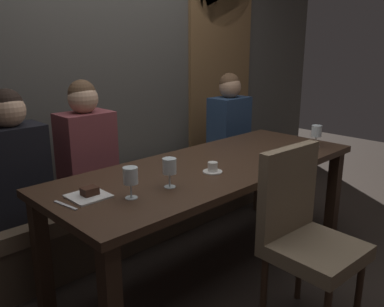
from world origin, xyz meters
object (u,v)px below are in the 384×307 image
at_px(dessert_plate, 89,194).
at_px(chair_near_side, 303,228).
at_px(diner_far_end, 229,119).
at_px(wine_glass_far_left, 169,167).
at_px(diner_bearded, 86,143).
at_px(wine_glass_near_right, 316,132).
at_px(wine_glass_center_back, 130,176).
at_px(diner_redhead, 14,159).
at_px(dining_table, 212,177).
at_px(banquette_bench, 148,207).
at_px(fork_on_table, 65,205).
at_px(espresso_cup, 213,168).

bearing_deg(dessert_plate, chair_near_side, -43.88).
height_order(diner_far_end, wine_glass_far_left, diner_far_end).
bearing_deg(diner_bearded, wine_glass_near_right, -34.85).
xyz_separation_m(chair_near_side, wine_glass_center_back, (-0.66, 0.61, 0.30)).
relative_size(diner_redhead, wine_glass_near_right, 4.87).
xyz_separation_m(diner_redhead, dessert_plate, (0.11, -0.66, -0.07)).
bearing_deg(chair_near_side, diner_bearded, 106.35).
height_order(dining_table, dessert_plate, dessert_plate).
bearing_deg(wine_glass_near_right, wine_glass_far_left, 175.49).
relative_size(banquette_bench, diner_redhead, 3.13).
bearing_deg(diner_far_end, chair_near_side, -126.26).
relative_size(banquette_bench, diner_far_end, 3.18).
xyz_separation_m(wine_glass_near_right, fork_on_table, (-1.91, 0.27, -0.11)).
distance_m(dining_table, diner_redhead, 1.23).
distance_m(wine_glass_center_back, dessert_plate, 0.24).
bearing_deg(espresso_cup, fork_on_table, 170.77).
relative_size(diner_bearded, wine_glass_near_right, 4.99).
bearing_deg(chair_near_side, wine_glass_far_left, 124.96).
bearing_deg(espresso_cup, diner_bearded, 113.68).
xyz_separation_m(wine_glass_near_right, espresso_cup, (-1.01, 0.12, -0.09)).
relative_size(diner_redhead, diner_bearded, 0.98).
height_order(banquette_bench, espresso_cup, espresso_cup).
xyz_separation_m(chair_near_side, diner_far_end, (1.03, 1.40, 0.26)).
relative_size(dining_table, diner_bearded, 2.69).
bearing_deg(wine_glass_far_left, wine_glass_center_back, 176.24).
bearing_deg(wine_glass_center_back, wine_glass_near_right, -4.39).
bearing_deg(espresso_cup, wine_glass_center_back, 179.68).
height_order(dining_table, banquette_bench, dining_table).
bearing_deg(dessert_plate, banquette_bench, 36.50).
xyz_separation_m(diner_far_end, wine_glass_center_back, (-1.69, -0.80, 0.03)).
relative_size(dining_table, diner_far_end, 2.80).
height_order(banquette_bench, chair_near_side, chair_near_side).
bearing_deg(chair_near_side, diner_far_end, 53.74).
bearing_deg(wine_glass_far_left, fork_on_table, 163.55).
bearing_deg(wine_glass_center_back, dining_table, 8.82).
xyz_separation_m(chair_near_side, dessert_plate, (-0.81, 0.77, 0.20)).
relative_size(wine_glass_far_left, fork_on_table, 0.96).
bearing_deg(dining_table, diner_far_end, 35.41).
distance_m(dining_table, wine_glass_far_left, 0.54).
bearing_deg(diner_bearded, diner_redhead, -178.51).
xyz_separation_m(dining_table, chair_near_side, (-0.07, -0.72, -0.09)).
height_order(banquette_bench, wine_glass_near_right, wine_glass_near_right).
distance_m(dining_table, banquette_bench, 0.82).
relative_size(wine_glass_center_back, wine_glass_near_right, 1.00).
bearing_deg(wine_glass_far_left, banquette_bench, 59.82).
height_order(dining_table, diner_redhead, diner_redhead).
distance_m(espresso_cup, fork_on_table, 0.91).
distance_m(banquette_bench, chair_near_side, 1.46).
distance_m(banquette_bench, diner_redhead, 1.16).
height_order(diner_bearded, wine_glass_far_left, diner_bearded).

